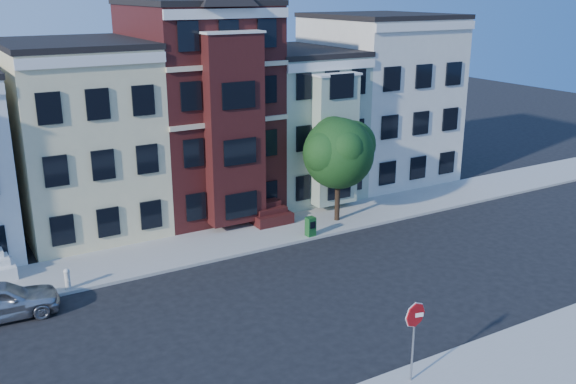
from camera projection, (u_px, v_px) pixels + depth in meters
ground at (333, 296)px, 28.07m from camera, size 120.00×120.00×0.00m
far_sidewalk at (250, 237)px, 34.62m from camera, size 60.00×4.00×0.15m
house_yellow at (80, 139)px, 35.10m from camera, size 7.00×9.00×10.00m
house_brown at (198, 109)px, 38.18m from camera, size 7.00×9.00×12.00m
house_green at (292, 123)px, 41.77m from camera, size 6.00×9.00×9.00m
house_cream at (378, 99)px, 44.85m from camera, size 8.00×9.00×11.00m
street_tree at (338, 158)px, 35.85m from camera, size 7.18×7.18×7.34m
newspaper_box at (311, 227)px, 34.40m from camera, size 0.50×0.45×1.05m
fire_hydrant at (68, 281)px, 28.30m from camera, size 0.33×0.33×0.77m
stop_sign at (413, 337)px, 21.28m from camera, size 0.91×0.38×3.30m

